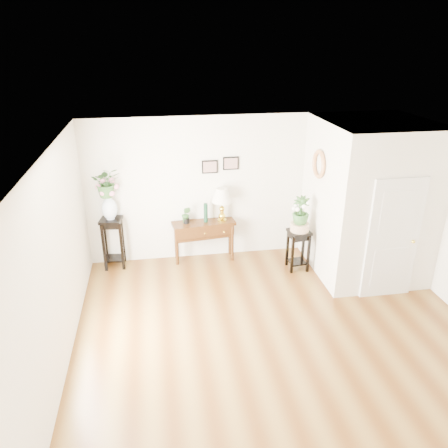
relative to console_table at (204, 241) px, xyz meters
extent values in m
cube|color=brown|center=(0.81, -2.57, -0.40)|extent=(6.00, 5.50, 0.02)
cube|color=white|center=(0.81, -2.57, 2.40)|extent=(6.00, 5.50, 0.02)
cube|color=silver|center=(0.81, 0.18, 1.00)|extent=(6.00, 0.02, 2.80)
cube|color=silver|center=(0.81, -5.32, 1.00)|extent=(6.00, 0.02, 2.80)
cube|color=silver|center=(-2.19, -2.57, 1.00)|extent=(0.02, 5.50, 2.80)
cube|color=silver|center=(2.91, -0.79, 1.00)|extent=(1.80, 1.95, 2.80)
cube|color=silver|center=(2.91, -1.79, 0.65)|extent=(0.90, 0.05, 2.10)
cube|color=black|center=(0.16, 0.16, 1.45)|extent=(0.30, 0.02, 0.25)
cube|color=black|center=(0.56, 0.16, 1.50)|extent=(0.30, 0.02, 0.25)
torus|color=#B97948|center=(1.97, -0.67, 1.65)|extent=(0.07, 0.51, 0.51)
cube|color=black|center=(0.00, 0.00, 0.00)|extent=(1.24, 0.53, 0.80)
cube|color=gold|center=(0.36, 0.00, 0.75)|extent=(0.48, 0.48, 0.67)
cylinder|color=#10301E|center=(0.05, 0.00, 0.57)|extent=(0.08, 0.08, 0.38)
imported|color=#2D5927|center=(-0.33, 0.00, 0.56)|extent=(0.21, 0.19, 0.32)
cube|color=black|center=(-1.73, 0.00, 0.09)|extent=(0.44, 0.44, 0.99)
imported|color=#2D5927|center=(-1.73, 0.00, 1.27)|extent=(0.54, 0.48, 0.56)
cube|color=black|center=(1.71, -0.66, -0.01)|extent=(0.42, 0.42, 0.79)
cylinder|color=beige|center=(1.71, -0.66, 0.47)|extent=(0.37, 0.37, 0.15)
imported|color=#2D5927|center=(1.71, -0.66, 0.78)|extent=(0.38, 0.38, 0.54)
camera|label=1|loc=(-0.86, -7.70, 3.73)|focal=35.00mm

